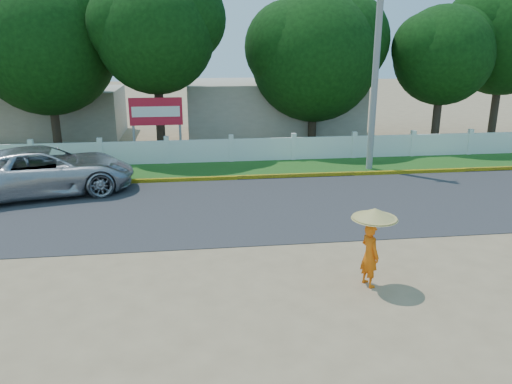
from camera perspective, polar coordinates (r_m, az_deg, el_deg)
ground at (r=13.24m, az=1.12°, el=-7.93°), size 120.00×120.00×0.00m
road at (r=17.39m, az=-1.05°, el=-1.66°), size 60.00×7.00×0.02m
grass_verge at (r=22.40m, az=-2.53°, el=2.64°), size 60.00×3.50×0.03m
curb at (r=20.74m, az=-2.13°, el=1.65°), size 40.00×0.18×0.16m
fence at (r=23.68m, az=-2.85°, el=4.76°), size 40.00×0.10×1.10m
building_near at (r=30.51m, az=1.78°, el=9.56°), size 10.00×6.00×3.20m
building_far at (r=32.22m, az=-22.29°, el=8.35°), size 8.00×5.00×2.80m
utility_pole at (r=22.36m, az=13.47°, el=12.75°), size 0.28×0.28×8.16m
vehicle at (r=20.23m, az=-22.92°, el=2.26°), size 6.92×4.41×1.78m
monk_with_parasol at (r=11.85m, az=13.12°, el=-4.89°), size 1.06×1.06×1.93m
billboard at (r=24.47m, az=-11.35°, el=8.64°), size 2.50×0.13×2.95m
tree_row at (r=26.57m, az=-0.46°, el=16.11°), size 36.41×7.86×8.93m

